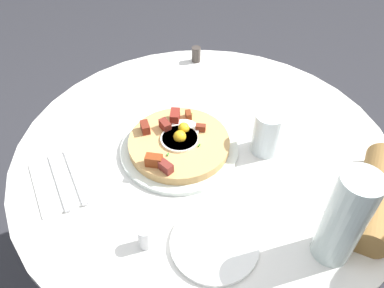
{
  "coord_description": "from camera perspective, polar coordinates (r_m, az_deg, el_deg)",
  "views": [
    {
      "loc": [
        -0.47,
        -0.45,
        1.39
      ],
      "look_at": [
        -0.02,
        0.02,
        0.75
      ],
      "focal_mm": 35.72,
      "sensor_mm": 36.0,
      "label": 1
    }
  ],
  "objects": [
    {
      "name": "salt_shaker",
      "position": [
        0.75,
        -6.98,
        -13.64
      ],
      "size": [
        0.03,
        0.03,
        0.05
      ],
      "primitive_type": "cylinder",
      "color": "white",
      "rests_on": "dining_table"
    },
    {
      "name": "bread_plate",
      "position": [
        0.76,
        3.39,
        -14.64
      ],
      "size": [
        0.17,
        0.17,
        0.01
      ],
      "primitive_type": "cylinder",
      "color": "white",
      "rests_on": "dining_table"
    },
    {
      "name": "water_glass",
      "position": [
        0.9,
        11.16,
        1.66
      ],
      "size": [
        0.07,
        0.07,
        0.11
      ],
      "primitive_type": "cylinder",
      "color": "silver",
      "rests_on": "dining_table"
    },
    {
      "name": "dining_table",
      "position": [
        1.05,
        1.68,
        -7.47
      ],
      "size": [
        0.92,
        0.92,
        0.73
      ],
      "color": "silver",
      "rests_on": "ground_plane"
    },
    {
      "name": "pepper_shaker",
      "position": [
        1.22,
        0.62,
        13.24
      ],
      "size": [
        0.03,
        0.03,
        0.05
      ],
      "primitive_type": "cylinder",
      "color": "#3F3833",
      "rests_on": "dining_table"
    },
    {
      "name": "knife",
      "position": [
        0.9,
        -19.29,
        -5.22
      ],
      "size": [
        0.06,
        0.18,
        0.0
      ],
      "primitive_type": "cube",
      "rotation": [
        0.0,
        0.0,
        1.28
      ],
      "color": "silver",
      "rests_on": "napkin"
    },
    {
      "name": "ground_plane",
      "position": [
        1.53,
        1.22,
        -20.4
      ],
      "size": [
        6.0,
        6.0,
        0.0
      ],
      "primitive_type": "plane",
      "color": "#2D2D33"
    },
    {
      "name": "pizza_plate",
      "position": [
        0.92,
        -1.91,
        -0.66
      ],
      "size": [
        0.28,
        0.28,
        0.01
      ],
      "primitive_type": "cylinder",
      "color": "silver",
      "rests_on": "dining_table"
    },
    {
      "name": "breakfast_pizza",
      "position": [
        0.9,
        -2.02,
        0.31
      ],
      "size": [
        0.24,
        0.24,
        0.05
      ],
      "color": "tan",
      "rests_on": "pizza_plate"
    },
    {
      "name": "fork",
      "position": [
        0.9,
        -17.1,
        -4.5
      ],
      "size": [
        0.06,
        0.18,
        0.0
      ],
      "primitive_type": "cube",
      "rotation": [
        0.0,
        0.0,
        1.28
      ],
      "color": "silver",
      "rests_on": "napkin"
    },
    {
      "name": "water_bottle",
      "position": [
        0.72,
        21.83,
        -10.36
      ],
      "size": [
        0.07,
        0.07,
        0.21
      ],
      "primitive_type": "cylinder",
      "color": "silver",
      "rests_on": "dining_table"
    },
    {
      "name": "napkin",
      "position": [
        0.9,
        -18.13,
        -5.04
      ],
      "size": [
        0.18,
        0.2,
        0.0
      ],
      "primitive_type": "cube",
      "rotation": [
        0.0,
        0.0,
        1.28
      ],
      "color": "white",
      "rests_on": "dining_table"
    }
  ]
}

